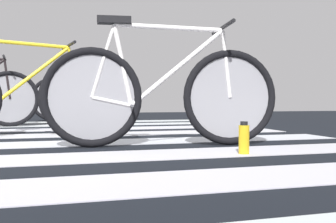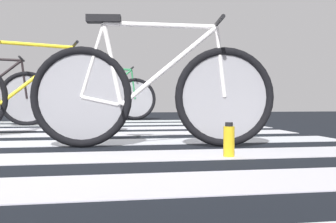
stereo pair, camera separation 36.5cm
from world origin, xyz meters
name	(u,v)px [view 1 (the left image)]	position (x,y,z in m)	size (l,w,h in m)	color
ground	(19,139)	(0.00, 0.00, 0.01)	(18.00, 14.00, 0.02)	black
crosswalk_markings	(25,140)	(0.07, -0.19, 0.02)	(5.45, 5.77, 0.00)	#B6C1C3
bicycle_1_of_4	(162,94)	(1.08, -0.90, 0.41)	(1.73, 0.52, 0.93)	black
bicycle_2_of_4	(20,95)	(-0.01, 0.19, 0.41)	(1.71, 0.56, 0.93)	black
bicycle_4_of_4	(85,98)	(0.73, 2.86, 0.41)	(1.74, 0.52, 0.93)	black
cyclist_4_of_4	(66,82)	(0.42, 2.85, 0.67)	(0.33, 0.42, 1.00)	tan
water_bottle	(244,139)	(1.47, -1.44, 0.12)	(0.07, 0.07, 0.21)	gold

